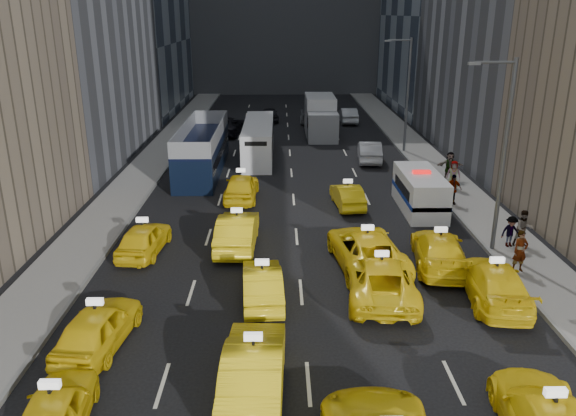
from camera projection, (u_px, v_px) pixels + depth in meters
name	position (u px, v px, depth m)	size (l,w,h in m)	color
sidewalk_west	(140.00, 176.00, 38.83)	(3.00, 90.00, 0.15)	gray
sidewalk_east	(442.00, 175.00, 39.14)	(3.00, 90.00, 0.15)	gray
curb_west	(161.00, 176.00, 38.84)	(0.15, 90.00, 0.18)	slate
curb_east	(421.00, 175.00, 39.12)	(0.15, 90.00, 0.18)	slate
streetlight_near	(502.00, 151.00, 25.26)	(2.15, 0.22, 9.00)	#595B60
streetlight_far	(406.00, 91.00, 44.13)	(2.15, 0.22, 9.00)	#595B60
taxi_4	(55.00, 413.00, 14.98)	(1.66, 4.13, 1.41)	yellow
taxi_5	(254.00, 367.00, 16.71)	(1.76, 5.04, 1.66)	yellow
taxi_8	(98.00, 327.00, 18.98)	(1.78, 4.42, 1.50)	yellow
taxi_9	(262.00, 284.00, 22.09)	(1.51, 4.33, 1.43)	yellow
taxi_10	(380.00, 277.00, 22.47)	(2.65, 5.75, 1.60)	yellow
taxi_11	(494.00, 283.00, 22.05)	(2.14, 5.27, 1.53)	yellow
taxi_12	(144.00, 239.00, 26.43)	(1.73, 4.30, 1.47)	yellow
taxi_13	(237.00, 231.00, 27.10)	(1.77, 5.09, 1.68)	yellow
taxi_14	(367.00, 249.00, 25.03)	(2.73, 5.92, 1.65)	yellow
taxi_15	(439.00, 250.00, 25.05)	(2.17, 5.33, 1.55)	yellow
taxi_16	(241.00, 187.00, 34.00)	(1.93, 4.79, 1.63)	yellow
taxi_17	(347.00, 196.00, 32.84)	(1.41, 4.04, 1.33)	yellow
nypd_van	(420.00, 192.00, 32.14)	(2.77, 5.71, 2.36)	white
double_decker	(203.00, 149.00, 39.79)	(3.14, 11.67, 3.36)	black
city_bus	(258.00, 140.00, 43.91)	(3.59, 10.77, 2.73)	silver
box_truck	(321.00, 117.00, 51.47)	(3.27, 7.89, 3.52)	silver
misc_car_0	(370.00, 151.00, 42.81)	(1.65, 4.72, 1.56)	#B6B8BE
misc_car_1	(227.00, 126.00, 52.27)	(2.68, 5.82, 1.62)	black
misc_car_2	(312.00, 114.00, 58.15)	(2.35, 5.77, 1.68)	slate
misc_car_3	(270.00, 114.00, 58.50)	(1.70, 4.24, 1.44)	black
misc_car_4	(348.00, 115.00, 57.80)	(1.62, 4.66, 1.53)	#B0B3B8
pedestrian_0	(520.00, 251.00, 24.17)	(0.68, 0.45, 1.88)	gray
pedestrian_1	(524.00, 228.00, 26.82)	(0.87, 0.48, 1.79)	gray
pedestrian_2	(511.00, 232.00, 26.80)	(0.99, 0.41, 1.53)	gray
pedestrian_3	(453.00, 189.00, 32.71)	(1.06, 0.48, 1.80)	gray
pedestrian_4	(453.00, 175.00, 35.62)	(0.89, 0.48, 1.81)	gray
pedestrian_5	(450.00, 166.00, 37.66)	(1.73, 0.50, 1.86)	gray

